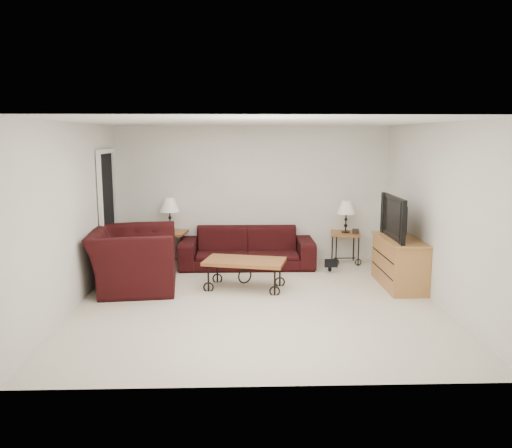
{
  "coord_description": "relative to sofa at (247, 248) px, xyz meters",
  "views": [
    {
      "loc": [
        -0.25,
        -7.0,
        2.32
      ],
      "look_at": [
        0.0,
        0.7,
        1.0
      ],
      "focal_mm": 36.22,
      "sensor_mm": 36.0,
      "label": 1
    }
  ],
  "objects": [
    {
      "name": "wall_right",
      "position": [
        2.62,
        -2.02,
        0.9
      ],
      "size": [
        0.02,
        5.0,
        2.5
      ],
      "primitive_type": "cube",
      "color": "white",
      "rests_on": "ground"
    },
    {
      "name": "wall_front",
      "position": [
        0.12,
        -4.52,
        0.9
      ],
      "size": [
        5.0,
        0.02,
        2.5
      ],
      "primitive_type": "cube",
      "color": "white",
      "rests_on": "ground"
    },
    {
      "name": "photo_frame_left",
      "position": [
        -1.53,
        0.03,
        0.31
      ],
      "size": [
        0.12,
        0.02,
        0.1
      ],
      "primitive_type": "cube",
      "rotation": [
        0.0,
        0.0,
        0.03
      ],
      "color": "black",
      "rests_on": "side_table_left"
    },
    {
      "name": "tv_stand",
      "position": [
        2.35,
        -1.3,
        0.03
      ],
      "size": [
        0.53,
        1.27,
        0.76
      ],
      "primitive_type": "cube",
      "color": "#A3733C",
      "rests_on": "ground"
    },
    {
      "name": "photo_frame_right",
      "position": [
        1.96,
        0.03,
        0.28
      ],
      "size": [
        0.11,
        0.06,
        0.1
      ],
      "primitive_type": "cube",
      "rotation": [
        0.0,
        0.0,
        -0.38
      ],
      "color": "black",
      "rests_on": "side_table_right"
    },
    {
      "name": "ceiling",
      "position": [
        0.12,
        -2.02,
        2.15
      ],
      "size": [
        5.0,
        5.0,
        0.0
      ],
      "primitive_type": "plane",
      "color": "white",
      "rests_on": "wall_back"
    },
    {
      "name": "armchair",
      "position": [
        -1.75,
        -1.29,
        0.11
      ],
      "size": [
        1.38,
        1.54,
        0.92
      ],
      "primitive_type": "imported",
      "rotation": [
        0.0,
        0.0,
        1.68
      ],
      "color": "black",
      "rests_on": "ground"
    },
    {
      "name": "lamp_right",
      "position": [
        1.81,
        0.18,
        0.52
      ],
      "size": [
        0.38,
        0.38,
        0.58
      ],
      "primitive_type": null,
      "rotation": [
        0.0,
        0.0,
        -0.17
      ],
      "color": "black",
      "rests_on": "side_table_right"
    },
    {
      "name": "ground",
      "position": [
        0.12,
        -2.02,
        -0.35
      ],
      "size": [
        5.0,
        5.0,
        0.0
      ],
      "primitive_type": "plane",
      "color": "beige",
      "rests_on": "ground"
    },
    {
      "name": "doorway",
      "position": [
        -2.35,
        -0.37,
        0.67
      ],
      "size": [
        0.08,
        0.94,
        2.04
      ],
      "primitive_type": "cube",
      "color": "black",
      "rests_on": "ground"
    },
    {
      "name": "wall_left",
      "position": [
        -2.38,
        -2.02,
        0.9
      ],
      "size": [
        0.02,
        5.0,
        2.5
      ],
      "primitive_type": "cube",
      "color": "white",
      "rests_on": "ground"
    },
    {
      "name": "wall_back",
      "position": [
        0.12,
        0.48,
        0.9
      ],
      "size": [
        5.0,
        0.02,
        2.5
      ],
      "primitive_type": "cube",
      "color": "white",
      "rests_on": "ground"
    },
    {
      "name": "coffee_table",
      "position": [
        -0.05,
        -1.36,
        -0.12
      ],
      "size": [
        1.32,
        0.91,
        0.45
      ],
      "primitive_type": "cube",
      "rotation": [
        0.0,
        0.0,
        -0.23
      ],
      "color": "#9C5E27",
      "rests_on": "ground"
    },
    {
      "name": "lamp_left",
      "position": [
        -1.38,
        0.18,
        0.57
      ],
      "size": [
        0.39,
        0.39,
        0.61
      ],
      "primitive_type": null,
      "rotation": [
        0.0,
        0.0,
        -0.15
      ],
      "color": "black",
      "rests_on": "side_table_left"
    },
    {
      "name": "side_table_right",
      "position": [
        1.81,
        0.18,
        -0.06
      ],
      "size": [
        0.61,
        0.61,
        0.58
      ],
      "primitive_type": "cube",
      "rotation": [
        0.0,
        0.0,
        -0.17
      ],
      "color": "#9C5E27",
      "rests_on": "ground"
    },
    {
      "name": "throw_pillow",
      "position": [
        -1.6,
        -1.34,
        0.17
      ],
      "size": [
        0.15,
        0.43,
        0.42
      ],
      "primitive_type": "cube",
      "rotation": [
        0.0,
        0.0,
        1.68
      ],
      "color": "orange",
      "rests_on": "armchair"
    },
    {
      "name": "sofa",
      "position": [
        0.0,
        0.0,
        0.0
      ],
      "size": [
        2.38,
        0.93,
        0.7
      ],
      "primitive_type": "imported",
      "color": "black",
      "rests_on": "ground"
    },
    {
      "name": "television",
      "position": [
        2.33,
        -1.3,
        0.74
      ],
      "size": [
        0.15,
        1.14,
        0.66
      ],
      "primitive_type": "imported",
      "rotation": [
        0.0,
        0.0,
        -1.57
      ],
      "color": "black",
      "rests_on": "tv_stand"
    },
    {
      "name": "backpack",
      "position": [
        1.43,
        -0.4,
        -0.13
      ],
      "size": [
        0.38,
        0.32,
        0.44
      ],
      "primitive_type": "ellipsoid",
      "rotation": [
        0.0,
        0.0,
        -0.2
      ],
      "color": "black",
      "rests_on": "ground"
    },
    {
      "name": "side_table_left",
      "position": [
        -1.38,
        0.18,
        -0.04
      ],
      "size": [
        0.64,
        0.64,
        0.61
      ],
      "primitive_type": "cube",
      "rotation": [
        0.0,
        0.0,
        -0.15
      ],
      "color": "#9C5E27",
      "rests_on": "ground"
    }
  ]
}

